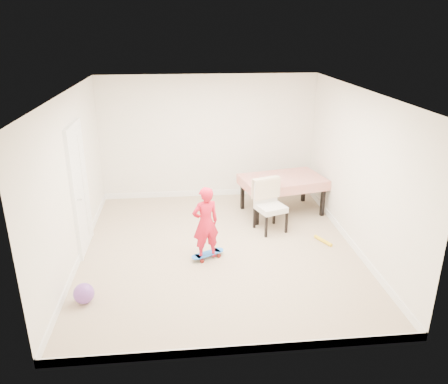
{
  "coord_description": "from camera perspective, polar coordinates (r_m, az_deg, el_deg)",
  "views": [
    {
      "loc": [
        -0.57,
        -6.44,
        3.52
      ],
      "look_at": [
        0.1,
        0.2,
        0.95
      ],
      "focal_mm": 35.0,
      "sensor_mm": 36.0,
      "label": 1
    }
  ],
  "objects": [
    {
      "name": "dining_chair",
      "position": [
        7.86,
        6.14,
        -1.84
      ],
      "size": [
        0.69,
        0.74,
        0.95
      ],
      "primitive_type": null,
      "rotation": [
        0.0,
        0.0,
        0.34
      ],
      "color": "silver",
      "rests_on": "ground"
    },
    {
      "name": "baseboard_back",
      "position": [
        9.6,
        -1.97,
        -0.1
      ],
      "size": [
        4.5,
        0.02,
        0.12
      ],
      "primitive_type": "cube",
      "color": "white",
      "rests_on": "ground"
    },
    {
      "name": "ceiling",
      "position": [
        6.54,
        -0.71,
        12.78
      ],
      "size": [
        4.5,
        5.0,
        0.04
      ],
      "primitive_type": "cube",
      "color": "silver",
      "rests_on": "wall_back"
    },
    {
      "name": "wall_front",
      "position": [
        4.58,
        2.14,
        -7.96
      ],
      "size": [
        4.5,
        0.04,
        2.6
      ],
      "primitive_type": "cube",
      "color": "silver",
      "rests_on": "ground"
    },
    {
      "name": "skateboard",
      "position": [
        7.1,
        -2.14,
        -8.28
      ],
      "size": [
        0.61,
        0.45,
        0.09
      ],
      "primitive_type": null,
      "rotation": [
        0.0,
        0.0,
        0.47
      ],
      "color": "blue",
      "rests_on": "ground"
    },
    {
      "name": "child",
      "position": [
        6.83,
        -2.42,
        -4.33
      ],
      "size": [
        0.5,
        0.41,
        1.19
      ],
      "primitive_type": "imported",
      "rotation": [
        0.0,
        0.0,
        3.47
      ],
      "color": "red",
      "rests_on": "ground"
    },
    {
      "name": "baseboard_left",
      "position": [
        7.5,
        -18.08,
        -7.56
      ],
      "size": [
        0.02,
        5.0,
        0.12
      ],
      "primitive_type": "cube",
      "color": "white",
      "rests_on": "ground"
    },
    {
      "name": "wall_back",
      "position": [
        9.21,
        -2.06,
        7.09
      ],
      "size": [
        4.5,
        0.04,
        2.6
      ],
      "primitive_type": "cube",
      "color": "silver",
      "rests_on": "ground"
    },
    {
      "name": "foam_toy",
      "position": [
        7.77,
        12.81,
        -6.21
      ],
      "size": [
        0.23,
        0.39,
        0.06
      ],
      "primitive_type": "cylinder",
      "rotation": [
        1.57,
        0.0,
        0.45
      ],
      "color": "yellow",
      "rests_on": "ground"
    },
    {
      "name": "baseboard_right",
      "position": [
        7.83,
        16.02,
        -6.05
      ],
      "size": [
        0.02,
        5.0,
        0.12
      ],
      "primitive_type": "cube",
      "color": "white",
      "rests_on": "ground"
    },
    {
      "name": "wall_right",
      "position": [
        7.37,
        16.9,
        2.58
      ],
      "size": [
        0.04,
        5.0,
        2.6
      ],
      "primitive_type": "cube",
      "color": "silver",
      "rests_on": "ground"
    },
    {
      "name": "wall_left",
      "position": [
        7.01,
        -19.13,
        1.4
      ],
      "size": [
        0.04,
        5.0,
        2.6
      ],
      "primitive_type": "cube",
      "color": "silver",
      "rests_on": "ground"
    },
    {
      "name": "ground",
      "position": [
        7.36,
        -0.62,
        -7.5
      ],
      "size": [
        5.0,
        5.0,
        0.0
      ],
      "primitive_type": "plane",
      "color": "tan",
      "rests_on": "ground"
    },
    {
      "name": "baseboard_front",
      "position": [
        5.28,
        1.96,
        -19.86
      ],
      "size": [
        4.5,
        0.02,
        0.12
      ],
      "primitive_type": "cube",
      "color": "white",
      "rests_on": "ground"
    },
    {
      "name": "balloon",
      "position": [
        6.31,
        -17.84,
        -12.5
      ],
      "size": [
        0.28,
        0.28,
        0.28
      ],
      "primitive_type": "sphere",
      "color": "purple",
      "rests_on": "ground"
    },
    {
      "name": "door",
      "position": [
        7.38,
        -18.34,
        0.17
      ],
      "size": [
        0.11,
        0.94,
        2.11
      ],
      "primitive_type": "cube",
      "color": "white",
      "rests_on": "ground"
    },
    {
      "name": "dining_table",
      "position": [
        8.71,
        7.58,
        -0.38
      ],
      "size": [
        1.73,
        1.29,
        0.73
      ],
      "primitive_type": null,
      "rotation": [
        0.0,
        0.0,
        0.21
      ],
      "color": "red",
      "rests_on": "ground"
    }
  ]
}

